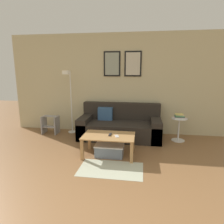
# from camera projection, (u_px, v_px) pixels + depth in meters

# --- Properties ---
(wall_back) EXTENTS (5.60, 0.09, 2.55)m
(wall_back) POSITION_uv_depth(u_px,v_px,m) (116.00, 84.00, 5.18)
(wall_back) COLOR #C6BC93
(wall_back) RESTS_ON ground_plane
(area_rug) EXTENTS (1.08, 0.64, 0.01)m
(area_rug) POSITION_uv_depth(u_px,v_px,m) (111.00, 169.00, 3.37)
(area_rug) COLOR #B2B79E
(area_rug) RESTS_ON ground_plane
(couch) EXTENTS (1.96, 0.90, 0.82)m
(couch) POSITION_uv_depth(u_px,v_px,m) (120.00, 126.00, 4.92)
(couch) COLOR #28231E
(couch) RESTS_ON ground_plane
(coffee_table) EXTENTS (0.99, 0.61, 0.41)m
(coffee_table) POSITION_uv_depth(u_px,v_px,m) (109.00, 139.00, 3.85)
(coffee_table) COLOR #AD7F4C
(coffee_table) RESTS_ON ground_plane
(storage_bin) EXTENTS (0.56, 0.35, 0.23)m
(storage_bin) POSITION_uv_depth(u_px,v_px,m) (109.00, 150.00, 3.88)
(storage_bin) COLOR slate
(storage_bin) RESTS_ON ground_plane
(floor_lamp) EXTENTS (0.22, 0.48, 1.63)m
(floor_lamp) POSITION_uv_depth(u_px,v_px,m) (69.00, 92.00, 4.99)
(floor_lamp) COLOR white
(floor_lamp) RESTS_ON ground_plane
(side_table) EXTENTS (0.36, 0.36, 0.55)m
(side_table) POSITION_uv_depth(u_px,v_px,m) (179.00, 127.00, 4.66)
(side_table) COLOR white
(side_table) RESTS_ON ground_plane
(book_stack) EXTENTS (0.24, 0.18, 0.10)m
(book_stack) POSITION_uv_depth(u_px,v_px,m) (179.00, 116.00, 4.61)
(book_stack) COLOR silver
(book_stack) RESTS_ON side_table
(remote_control) EXTENTS (0.04, 0.15, 0.02)m
(remote_control) POSITION_uv_depth(u_px,v_px,m) (110.00, 135.00, 3.85)
(remote_control) COLOR #232328
(remote_control) RESTS_ON coffee_table
(cell_phone) EXTENTS (0.11, 0.15, 0.01)m
(cell_phone) POSITION_uv_depth(u_px,v_px,m) (117.00, 136.00, 3.77)
(cell_phone) COLOR silver
(cell_phone) RESTS_ON coffee_table
(step_stool) EXTENTS (0.39, 0.30, 0.46)m
(step_stool) POSITION_uv_depth(u_px,v_px,m) (50.00, 124.00, 5.23)
(step_stool) COLOR #99999E
(step_stool) RESTS_ON ground_plane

